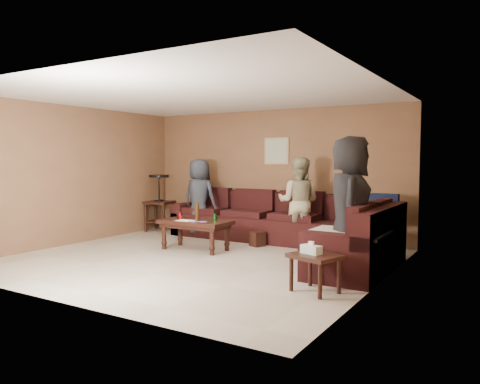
# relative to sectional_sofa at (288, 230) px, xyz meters

# --- Properties ---
(room) EXTENTS (5.60, 5.50, 2.50)m
(room) POSITION_rel_sectional_sofa_xyz_m (-0.81, -1.52, 1.34)
(room) COLOR #BEB6A1
(room) RESTS_ON ground
(sectional_sofa) EXTENTS (4.65, 2.90, 0.97)m
(sectional_sofa) POSITION_rel_sectional_sofa_xyz_m (0.00, 0.00, 0.00)
(sectional_sofa) COLOR black
(sectional_sofa) RESTS_ON ground
(coffee_table) EXTENTS (1.22, 0.61, 0.79)m
(coffee_table) POSITION_rel_sectional_sofa_xyz_m (-1.31, -0.91, 0.10)
(coffee_table) COLOR black
(coffee_table) RESTS_ON ground
(end_table_left) EXTENTS (0.63, 0.63, 1.21)m
(end_table_left) POSITION_rel_sectional_sofa_xyz_m (-3.24, 0.41, 0.31)
(end_table_left) COLOR black
(end_table_left) RESTS_ON ground
(side_table_right) EXTENTS (0.65, 0.59, 0.59)m
(side_table_right) POSITION_rel_sectional_sofa_xyz_m (1.39, -2.23, 0.06)
(side_table_right) COLOR black
(side_table_right) RESTS_ON ground
(waste_bin) EXTENTS (0.29, 0.29, 0.26)m
(waste_bin) POSITION_rel_sectional_sofa_xyz_m (-0.57, -0.06, -0.20)
(waste_bin) COLOR black
(waste_bin) RESTS_ON ground
(wall_art) EXTENTS (0.52, 0.04, 0.52)m
(wall_art) POSITION_rel_sectional_sofa_xyz_m (-0.71, 0.96, 1.37)
(wall_art) COLOR tan
(wall_art) RESTS_ON ground
(person_left) EXTENTS (0.77, 0.51, 1.55)m
(person_left) POSITION_rel_sectional_sofa_xyz_m (-2.10, 0.30, 0.45)
(person_left) COLOR #2A313B
(person_left) RESTS_ON ground
(person_middle) EXTENTS (0.87, 0.74, 1.58)m
(person_middle) POSITION_rel_sectional_sofa_xyz_m (0.05, 0.32, 0.46)
(person_middle) COLOR tan
(person_middle) RESTS_ON ground
(person_right) EXTENTS (0.85, 1.04, 1.85)m
(person_right) POSITION_rel_sectional_sofa_xyz_m (1.47, -1.21, 0.60)
(person_right) COLOR black
(person_right) RESTS_ON ground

